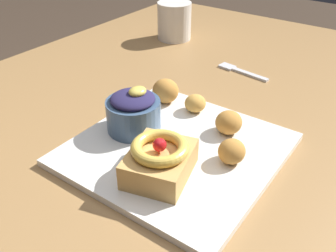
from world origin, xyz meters
TOP-DOWN VIEW (x-y plane):
  - dining_table at (0.00, 0.00)m, footprint 1.52×0.91m
  - front_plate at (0.00, -0.10)m, footprint 0.30×0.30m
  - cake_slice at (-0.07, -0.12)m, footprint 0.12×0.11m
  - berry_ramekin at (0.00, -0.01)m, footprint 0.09×0.09m
  - fritter_front at (0.08, -0.15)m, footprint 0.05×0.04m
  - fritter_middle at (0.11, -0.06)m, footprint 0.04×0.04m
  - fritter_back at (0.02, -0.19)m, footprint 0.04×0.04m
  - fritter_extra at (0.11, 0.00)m, footprint 0.05×0.05m
  - fork at (0.33, -0.04)m, footprint 0.04×0.13m
  - coffee_mug at (0.43, 0.20)m, footprint 0.09×0.09m

SIDE VIEW (x-z plane):
  - dining_table at x=0.00m, z-range 0.28..1.01m
  - fork at x=0.33m, z-range 0.73..0.73m
  - front_plate at x=0.00m, z-range 0.73..0.74m
  - fritter_middle at x=0.11m, z-range 0.74..0.77m
  - fritter_back at x=0.02m, z-range 0.74..0.78m
  - fritter_front at x=0.08m, z-range 0.74..0.78m
  - fritter_extra at x=0.11m, z-range 0.74..0.79m
  - cake_slice at x=-0.07m, z-range 0.74..0.80m
  - berry_ramekin at x=0.00m, z-range 0.74..0.81m
  - coffee_mug at x=0.43m, z-range 0.73..0.83m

